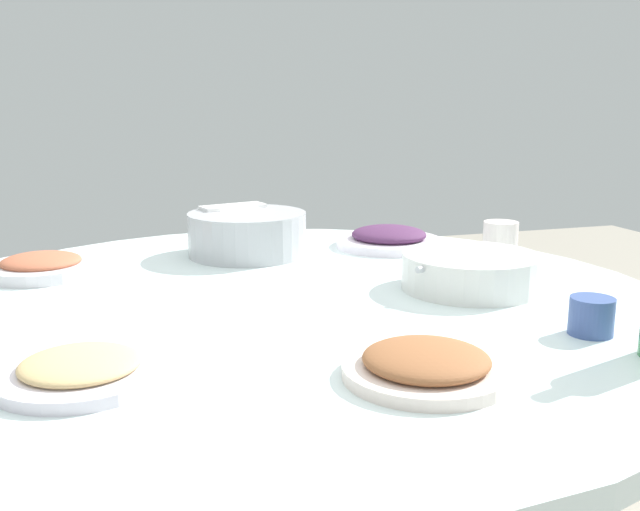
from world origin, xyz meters
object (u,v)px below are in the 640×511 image
(dish_stirfry, at_px, (426,365))
(rice_bowl, at_px, (247,233))
(tea_cup_near, at_px, (500,238))
(dish_eggplant, at_px, (389,239))
(tea_cup_far, at_px, (591,316))
(round_dining_table, at_px, (288,347))
(dish_noodles, at_px, (81,369))
(soup_bowl, at_px, (470,272))
(dish_tofu_braise, at_px, (41,266))

(dish_stirfry, bearing_deg, rice_bowl, 94.87)
(rice_bowl, bearing_deg, tea_cup_near, -16.51)
(dish_eggplant, height_order, tea_cup_far, tea_cup_far)
(dish_eggplant, bearing_deg, rice_bowl, 177.70)
(tea_cup_near, bearing_deg, round_dining_table, -158.06)
(rice_bowl, bearing_deg, dish_noodles, -118.21)
(round_dining_table, height_order, soup_bowl, soup_bowl)
(dish_tofu_braise, bearing_deg, dish_eggplant, 3.16)
(rice_bowl, height_order, dish_tofu_braise, rice_bowl)
(round_dining_table, relative_size, rice_bowl, 5.26)
(round_dining_table, xyz_separation_m, tea_cup_near, (0.56, 0.23, 0.12))
(round_dining_table, xyz_separation_m, rice_bowl, (0.01, 0.39, 0.14))
(tea_cup_far, bearing_deg, round_dining_table, 141.17)
(dish_noodles, xyz_separation_m, tea_cup_far, (0.73, -0.04, 0.01))
(dish_tofu_braise, relative_size, dish_eggplant, 0.89)
(dish_noodles, distance_m, dish_eggplant, 0.95)
(dish_stirfry, relative_size, tea_cup_near, 2.76)
(round_dining_table, relative_size, tea_cup_far, 20.91)
(soup_bowl, relative_size, dish_eggplant, 1.07)
(dish_stirfry, xyz_separation_m, dish_eggplant, (0.27, 0.77, 0.00))
(soup_bowl, xyz_separation_m, tea_cup_far, (0.04, -0.29, -0.00))
(dish_noodles, relative_size, tea_cup_near, 2.81)
(soup_bowl, height_order, dish_stirfry, soup_bowl)
(round_dining_table, bearing_deg, dish_noodles, -141.66)
(round_dining_table, height_order, dish_tofu_braise, dish_tofu_braise)
(dish_noodles, relative_size, dish_tofu_braise, 0.98)
(tea_cup_near, xyz_separation_m, tea_cup_far, (-0.17, -0.54, -0.01))
(soup_bowl, relative_size, tea_cup_near, 3.41)
(round_dining_table, xyz_separation_m, dish_stirfry, (0.08, -0.40, 0.10))
(dish_noodles, bearing_deg, dish_tofu_braise, 97.51)
(round_dining_table, distance_m, soup_bowl, 0.37)
(round_dining_table, distance_m, dish_stirfry, 0.42)
(dish_noodles, height_order, tea_cup_far, tea_cup_far)
(soup_bowl, xyz_separation_m, dish_eggplant, (0.00, 0.40, -0.01))
(dish_eggplant, distance_m, tea_cup_near, 0.26)
(dish_tofu_braise, xyz_separation_m, dish_eggplant, (0.77, 0.04, 0.00))
(round_dining_table, height_order, tea_cup_far, tea_cup_far)
(soup_bowl, height_order, dish_noodles, soup_bowl)
(round_dining_table, relative_size, dish_eggplant, 5.58)
(dish_eggplant, distance_m, tea_cup_far, 0.69)
(dish_noodles, relative_size, dish_stirfry, 1.02)
(tea_cup_near, bearing_deg, dish_stirfry, -127.78)
(soup_bowl, height_order, tea_cup_far, soup_bowl)
(round_dining_table, relative_size, soup_bowl, 5.24)
(round_dining_table, relative_size, dish_noodles, 6.35)
(dish_tofu_braise, xyz_separation_m, tea_cup_near, (0.98, -0.11, 0.02))
(dish_stirfry, bearing_deg, dish_noodles, 163.39)
(rice_bowl, xyz_separation_m, dish_stirfry, (0.07, -0.78, -0.03))
(soup_bowl, distance_m, dish_noodles, 0.73)
(round_dining_table, distance_m, rice_bowl, 0.41)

